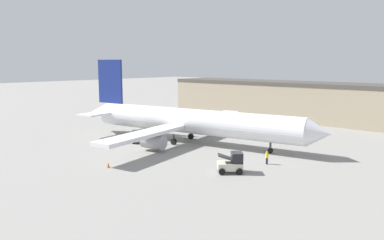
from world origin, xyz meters
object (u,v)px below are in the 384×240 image
(baggage_tug, at_px, (137,136))
(ground_crew_worker, at_px, (267,157))
(belt_loader_truck, at_px, (232,163))
(safety_cone_near, at_px, (108,165))
(airplane, at_px, (186,121))

(baggage_tug, bearing_deg, ground_crew_worker, 32.86)
(belt_loader_truck, bearing_deg, safety_cone_near, 171.32)
(safety_cone_near, bearing_deg, airplane, 100.03)
(ground_crew_worker, bearing_deg, airplane, -115.74)
(baggage_tug, distance_m, belt_loader_truck, 20.27)
(airplane, height_order, safety_cone_near, airplane)
(safety_cone_near, bearing_deg, ground_crew_worker, 46.56)
(ground_crew_worker, xyz_separation_m, safety_cone_near, (-12.76, -13.47, -0.58))
(airplane, xyz_separation_m, baggage_tug, (-5.45, -4.93, -2.42))
(airplane, distance_m, ground_crew_worker, 16.05)
(airplane, height_order, baggage_tug, airplane)
(ground_crew_worker, bearing_deg, baggage_tug, -99.88)
(airplane, distance_m, safety_cone_near, 16.72)
(belt_loader_truck, height_order, safety_cone_near, belt_loader_truck)
(ground_crew_worker, xyz_separation_m, belt_loader_truck, (-1.08, -5.55, 0.21))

